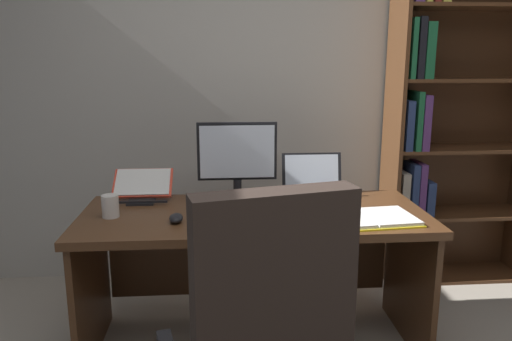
{
  "coord_description": "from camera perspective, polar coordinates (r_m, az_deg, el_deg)",
  "views": [
    {
      "loc": [
        -0.33,
        -1.23,
        1.47
      ],
      "look_at": [
        -0.16,
        1.04,
        0.95
      ],
      "focal_mm": 34.41,
      "sensor_mm": 36.0,
      "label": 1
    }
  ],
  "objects": [
    {
      "name": "notepad",
      "position": [
        2.44,
        5.11,
        -4.76
      ],
      "size": [
        0.18,
        0.23,
        0.01
      ],
      "primitive_type": "cube",
      "rotation": [
        0.0,
        0.0,
        0.13
      ],
      "color": "silver",
      "rests_on": "desk"
    },
    {
      "name": "wall_back",
      "position": [
        3.33,
        1.39,
        10.76
      ],
      "size": [
        5.08,
        0.12,
        2.7
      ],
      "primitive_type": "cube",
      "color": "#B2ADA3",
      "rests_on": "ground"
    },
    {
      "name": "pen",
      "position": [
        2.44,
        5.58,
        -4.54
      ],
      "size": [
        0.14,
        0.03,
        0.01
      ],
      "primitive_type": "cylinder",
      "rotation": [
        0.0,
        1.57,
        -0.19
      ],
      "color": "navy",
      "rests_on": "notepad"
    },
    {
      "name": "bookshelf",
      "position": [
        3.43,
        21.22,
        6.23
      ],
      "size": [
        0.96,
        0.33,
        2.24
      ],
      "color": "#4C2D19",
      "rests_on": "ground"
    },
    {
      "name": "reading_stand_with_book",
      "position": [
        2.71,
        -13.05,
        -1.76
      ],
      "size": [
        0.31,
        0.24,
        0.15
      ],
      "color": "black",
      "rests_on": "desk"
    },
    {
      "name": "open_binder",
      "position": [
        2.36,
        12.72,
        -5.47
      ],
      "size": [
        0.48,
        0.32,
        0.02
      ],
      "rotation": [
        0.0,
        0.0,
        0.1
      ],
      "color": "yellow",
      "rests_on": "desk"
    },
    {
      "name": "desk",
      "position": [
        2.58,
        -0.36,
        -8.51
      ],
      "size": [
        1.71,
        0.71,
        0.73
      ],
      "color": "#4C2D19",
      "rests_on": "ground"
    },
    {
      "name": "coffee_mug",
      "position": [
        2.45,
        -16.57,
        -3.99
      ],
      "size": [
        0.08,
        0.08,
        0.11
      ],
      "primitive_type": "cylinder",
      "color": "silver",
      "rests_on": "desk"
    },
    {
      "name": "laptop",
      "position": [
        2.69,
        6.82,
        -2.14
      ],
      "size": [
        0.33,
        0.28,
        0.23
      ],
      "color": "black",
      "rests_on": "desk"
    },
    {
      "name": "monitor",
      "position": [
        2.6,
        -2.2,
        0.98
      ],
      "size": [
        0.42,
        0.16,
        0.42
      ],
      "color": "black",
      "rests_on": "desk"
    },
    {
      "name": "keyboard",
      "position": [
        2.31,
        -1.8,
        -5.56
      ],
      "size": [
        0.42,
        0.15,
        0.02
      ],
      "primitive_type": "cube",
      "color": "black",
      "rests_on": "desk"
    },
    {
      "name": "computer_mouse",
      "position": [
        2.32,
        -9.28,
        -5.48
      ],
      "size": [
        0.06,
        0.1,
        0.04
      ],
      "primitive_type": "ellipsoid",
      "color": "black",
      "rests_on": "desk"
    }
  ]
}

